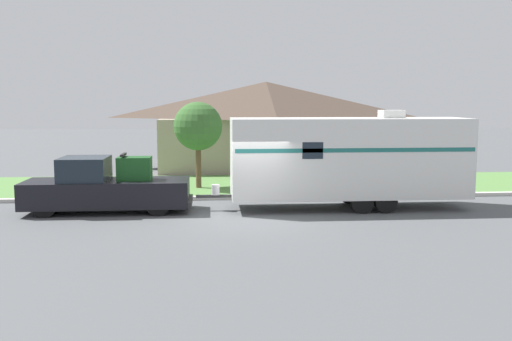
{
  "coord_description": "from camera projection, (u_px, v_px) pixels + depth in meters",
  "views": [
    {
      "loc": [
        -1.39,
        -18.29,
        3.87
      ],
      "look_at": [
        0.23,
        1.58,
        1.4
      ],
      "focal_mm": 40.0,
      "sensor_mm": 36.0,
      "label": 1
    }
  ],
  "objects": [
    {
      "name": "lawn_strip",
      "position": [
        241.0,
        185.0,
        26.0
      ],
      "size": [
        80.0,
        7.0,
        0.03
      ],
      "color": "#568442",
      "rests_on": "ground_plane"
    },
    {
      "name": "pickup_truck",
      "position": [
        105.0,
        188.0,
        19.73
      ],
      "size": [
        5.74,
        1.93,
        2.03
      ],
      "color": "black",
      "rests_on": "ground_plane"
    },
    {
      "name": "curb_strip",
      "position": [
        246.0,
        197.0,
        22.38
      ],
      "size": [
        80.0,
        0.3,
        0.14
      ],
      "color": "beige",
      "rests_on": "ground_plane"
    },
    {
      "name": "tree_in_yard",
      "position": [
        198.0,
        127.0,
        24.84
      ],
      "size": [
        2.12,
        2.12,
        3.8
      ],
      "color": "brown",
      "rests_on": "ground_plane"
    },
    {
      "name": "house_across_street",
      "position": [
        266.0,
        123.0,
        33.29
      ],
      "size": [
        12.9,
        8.32,
        4.93
      ],
      "color": "gray",
      "rests_on": "ground_plane"
    },
    {
      "name": "ground_plane",
      "position": [
        253.0,
        219.0,
        18.68
      ],
      "size": [
        120.0,
        120.0,
        0.0
      ],
      "primitive_type": "plane",
      "color": "#515456"
    },
    {
      "name": "mailbox",
      "position": [
        401.0,
        171.0,
        23.59
      ],
      "size": [
        0.48,
        0.2,
        1.22
      ],
      "color": "brown",
      "rests_on": "ground_plane"
    },
    {
      "name": "travel_trailer",
      "position": [
        349.0,
        158.0,
        20.3
      ],
      "size": [
        9.64,
        2.25,
        3.51
      ],
      "color": "black",
      "rests_on": "ground_plane"
    }
  ]
}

